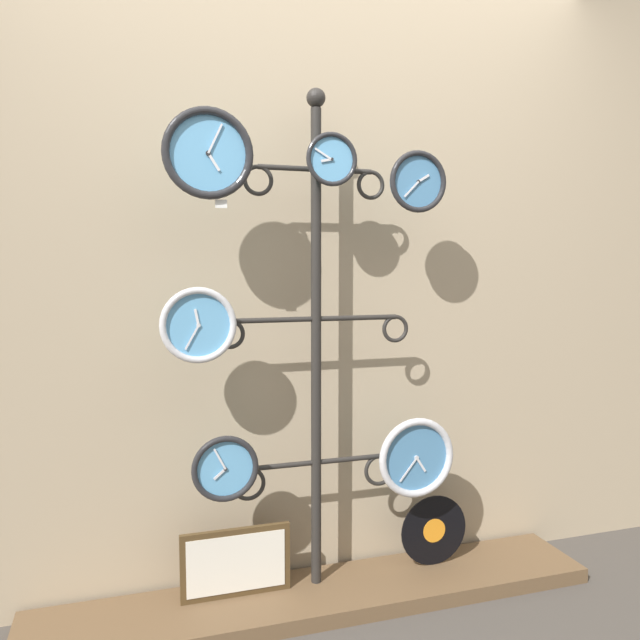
% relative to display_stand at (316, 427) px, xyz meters
% --- Properties ---
extents(shop_wall, '(4.40, 0.04, 2.80)m').
position_rel_display_stand_xyz_m(shop_wall, '(0.00, 0.16, 0.72)').
color(shop_wall, tan).
rests_on(shop_wall, ground_plane).
extents(low_shelf, '(2.20, 0.36, 0.06)m').
position_rel_display_stand_xyz_m(low_shelf, '(0.00, -0.06, -0.65)').
color(low_shelf, brown).
rests_on(low_shelf, ground_plane).
extents(display_stand, '(0.77, 0.38, 1.96)m').
position_rel_display_stand_xyz_m(display_stand, '(0.00, 0.00, 0.00)').
color(display_stand, '#282623').
rests_on(display_stand, ground_plane).
extents(clock_top_left, '(0.31, 0.04, 0.31)m').
position_rel_display_stand_xyz_m(clock_top_left, '(-0.41, -0.12, 1.00)').
color(clock_top_left, '#60A8DB').
extents(clock_top_center, '(0.19, 0.04, 0.19)m').
position_rel_display_stand_xyz_m(clock_top_center, '(0.03, -0.08, 1.01)').
color(clock_top_center, '#60A8DB').
extents(clock_top_right, '(0.23, 0.04, 0.23)m').
position_rel_display_stand_xyz_m(clock_top_right, '(0.37, -0.09, 0.94)').
color(clock_top_right, '#4C84B2').
extents(clock_middle_left, '(0.27, 0.04, 0.27)m').
position_rel_display_stand_xyz_m(clock_middle_left, '(-0.45, -0.08, 0.42)').
color(clock_middle_left, '#60A8DB').
extents(clock_bottom_left, '(0.24, 0.04, 0.24)m').
position_rel_display_stand_xyz_m(clock_bottom_left, '(-0.37, -0.09, -0.10)').
color(clock_bottom_left, '#60A8DB').
extents(clock_bottom_right, '(0.32, 0.04, 0.32)m').
position_rel_display_stand_xyz_m(clock_bottom_right, '(0.38, -0.09, -0.13)').
color(clock_bottom_right, '#4C84B2').
extents(vinyl_record, '(0.30, 0.01, 0.30)m').
position_rel_display_stand_xyz_m(vinyl_record, '(0.51, -0.01, -0.47)').
color(vinyl_record, black).
rests_on(vinyl_record, low_shelf).
extents(picture_frame, '(0.42, 0.02, 0.26)m').
position_rel_display_stand_xyz_m(picture_frame, '(-0.32, -0.01, -0.49)').
color(picture_frame, '#4C381E').
rests_on(picture_frame, low_shelf).
extents(price_tag_upper, '(0.04, 0.00, 0.03)m').
position_rel_display_stand_xyz_m(price_tag_upper, '(-0.37, -0.12, 0.83)').
color(price_tag_upper, white).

